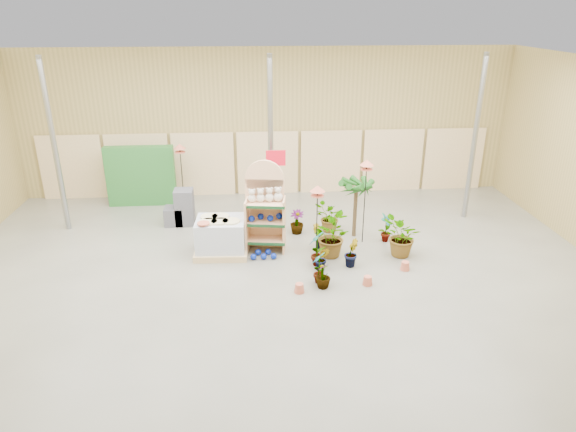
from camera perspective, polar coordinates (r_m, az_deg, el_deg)
name	(u,v)px	position (r m, az deg, el deg)	size (l,w,h in m)	color
room	(276,175)	(11.08, -1.32, 4.61)	(15.20, 12.10, 4.70)	#646256
display_shelf	(265,210)	(12.38, -2.56, 0.69)	(1.01, 0.72, 2.24)	tan
teddy_bears	(266,196)	(12.14, -2.43, 2.24)	(0.83, 0.22, 0.35)	beige
gazing_balls_shelf	(265,217)	(12.32, -2.53, -0.14)	(0.82, 0.28, 0.16)	#081F90
gazing_balls_floor	(263,255)	(12.30, -2.75, -4.32)	(0.63, 0.39, 0.15)	#081F90
pallet_stack	(221,237)	(12.43, -7.46, -2.29)	(1.30, 1.10, 0.93)	tan
charcoal_planters	(181,210)	(14.30, -11.80, 0.65)	(0.80, 0.50, 1.00)	#3A393E
trellis_stock	(141,176)	(15.88, -16.02, 4.30)	(2.00, 0.30, 1.80)	#266827
offer_sign	(276,174)	(13.25, -1.36, 4.68)	(0.50, 0.08, 2.20)	gray
bird_table_front	(318,191)	(11.50, 3.30, 2.77)	(0.34, 0.34, 1.88)	black
bird_table_right	(367,166)	(12.52, 8.74, 5.54)	(0.34, 0.34, 2.17)	black
bird_table_back	(180,149)	(14.83, -11.93, 7.32)	(0.34, 0.34, 2.01)	black
palm	(356,185)	(13.05, 7.61, 3.41)	(0.70, 0.70, 1.65)	#4B3821
potted_plant_0	(317,248)	(11.81, 3.24, -3.55)	(0.46, 0.31, 0.88)	#174B13
potted_plant_1	(322,259)	(11.64, 3.81, -4.77)	(0.32, 0.26, 0.59)	#174B13
potted_plant_2	(330,236)	(12.25, 4.65, -2.20)	(0.92, 0.80, 1.03)	#174B13
potted_plant_4	(386,228)	(13.21, 10.82, -1.29)	(0.40, 0.27, 0.76)	#174B13
potted_plant_5	(319,236)	(12.67, 3.49, -2.26)	(0.35, 0.29, 0.64)	#174B13
potted_plant_6	(329,218)	(13.58, 4.59, -0.21)	(0.71, 0.62, 0.79)	#174B13
potted_plant_7	(323,275)	(10.97, 3.93, -6.61)	(0.32, 0.32, 0.58)	#174B13
potted_plant_8	(319,267)	(11.11, 3.46, -5.66)	(0.40, 0.27, 0.76)	#174B13
potted_plant_9	(351,253)	(11.89, 7.03, -4.07)	(0.36, 0.29, 0.66)	#174B13
potted_plant_10	(402,237)	(12.46, 12.53, -2.33)	(0.90, 0.78, 1.00)	#174B13
potted_plant_11	(297,222)	(13.48, 0.99, -0.66)	(0.36, 0.36, 0.64)	#174B13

